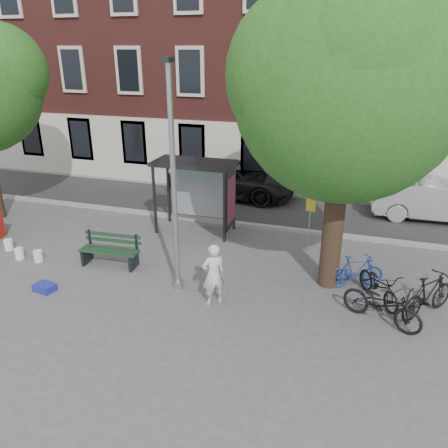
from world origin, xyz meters
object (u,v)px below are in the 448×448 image
at_px(bus_shelter, 206,181).
at_px(bike_d, 428,295).
at_px(lamppost, 174,194).
at_px(car_silver, 435,200).
at_px(bench, 110,252).
at_px(bike_a, 382,304).
at_px(bike_c, 379,285).
at_px(notice_sign, 310,214).
at_px(bike_b, 356,271).
at_px(car_dark, 233,179).
at_px(painter, 213,275).

height_order(bus_shelter, bike_d, bus_shelter).
bearing_deg(lamppost, car_silver, 46.58).
relative_size(bike_d, car_silver, 0.40).
height_order(bench, bike_a, bike_a).
bearing_deg(bike_d, bike_c, 26.07).
bearing_deg(car_silver, bench, 122.43).
height_order(lamppost, bike_d, lamppost).
distance_m(bus_shelter, car_silver, 9.02).
bearing_deg(bike_a, notice_sign, 57.26).
bearing_deg(lamppost, notice_sign, 47.85).
relative_size(bus_shelter, bike_a, 1.42).
xyz_separation_m(bike_a, bike_c, (-0.05, 1.03, -0.06)).
relative_size(bench, bike_b, 1.17).
distance_m(bench, car_silver, 12.38).
relative_size(bench, notice_sign, 1.03).
relative_size(car_silver, notice_sign, 2.60).
height_order(bike_a, car_dark, car_dark).
bearing_deg(bike_a, bike_b, 47.47).
bearing_deg(bus_shelter, lamppost, -81.57).
distance_m(bench, bike_c, 7.91).
xyz_separation_m(car_dark, car_silver, (8.32, -0.48, -0.00)).
height_order(painter, bike_d, painter).
distance_m(lamppost, bike_b, 5.49).
xyz_separation_m(painter, bike_d, (5.30, 1.09, -0.28)).
height_order(bike_c, bike_d, bike_d).
height_order(bus_shelter, bench, bus_shelter).
xyz_separation_m(bus_shelter, bench, (-1.95, -3.40, -1.48)).
bearing_deg(notice_sign, bus_shelter, -173.39).
height_order(bike_b, bike_d, bike_d).
bearing_deg(car_dark, car_silver, -91.10).
distance_m(bus_shelter, painter, 5.00).
xyz_separation_m(lamppost, painter, (1.20, -0.44, -1.93)).
height_order(lamppost, bike_a, lamppost).
xyz_separation_m(painter, notice_sign, (1.97, 3.94, 0.46)).
distance_m(bike_c, car_dark, 9.66).
bearing_deg(car_silver, bike_b, 153.34).
bearing_deg(notice_sign, bike_a, -42.17).
bearing_deg(bench, bike_d, -3.77).
bearing_deg(painter, bike_c, 159.54).
relative_size(lamppost, bench, 3.23).
height_order(painter, notice_sign, notice_sign).
distance_m(bench, bike_d, 9.06).
bearing_deg(notice_sign, lamppost, -116.43).
bearing_deg(bus_shelter, bike_d, -25.90).
xyz_separation_m(bench, bike_b, (7.29, 0.85, 0.05)).
xyz_separation_m(bike_b, car_dark, (-5.57, 6.84, 0.30)).
bearing_deg(bike_d, lamppost, 47.52).
relative_size(bench, car_dark, 0.33).
distance_m(painter, car_silver, 10.46).
relative_size(bus_shelter, car_dark, 0.50).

